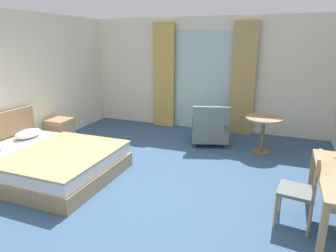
# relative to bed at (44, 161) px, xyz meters

# --- Properties ---
(ground) EXTENTS (6.44, 7.73, 0.10)m
(ground) POSITION_rel_bed_xyz_m (1.78, -0.01, -0.29)
(ground) COLOR #38567A
(wall_back) EXTENTS (6.04, 0.12, 2.68)m
(wall_back) POSITION_rel_bed_xyz_m (1.78, 3.60, 1.10)
(wall_back) COLOR silver
(wall_back) RESTS_ON ground
(balcony_glass_door) EXTENTS (1.49, 0.02, 2.36)m
(balcony_glass_door) POSITION_rel_bed_xyz_m (1.75, 3.52, 0.94)
(balcony_glass_door) COLOR silver
(balcony_glass_door) RESTS_ON ground
(curtain_panel_left) EXTENTS (0.54, 0.10, 2.56)m
(curtain_panel_left) POSITION_rel_bed_xyz_m (0.79, 3.42, 1.04)
(curtain_panel_left) COLOR tan
(curtain_panel_left) RESTS_ON ground
(curtain_panel_right) EXTENTS (0.54, 0.10, 2.56)m
(curtain_panel_right) POSITION_rel_bed_xyz_m (2.72, 3.42, 1.04)
(curtain_panel_right) COLOR tan
(curtain_panel_right) RESTS_ON ground
(bed) EXTENTS (2.27, 1.77, 0.91)m
(bed) POSITION_rel_bed_xyz_m (0.00, 0.00, 0.00)
(bed) COLOR tan
(bed) RESTS_ON ground
(nightstand) EXTENTS (0.45, 0.45, 0.54)m
(nightstand) POSITION_rel_bed_xyz_m (-0.79, 1.34, 0.03)
(nightstand) COLOR tan
(nightstand) RESTS_ON ground
(desk_chair) EXTENTS (0.46, 0.45, 0.94)m
(desk_chair) POSITION_rel_bed_xyz_m (3.87, -0.04, 0.28)
(desk_chair) COLOR slate
(desk_chair) RESTS_ON ground
(armchair_by_window) EXTENTS (0.91, 0.88, 0.88)m
(armchair_by_window) POSITION_rel_bed_xyz_m (2.22, 2.38, 0.10)
(armchair_by_window) COLOR slate
(armchair_by_window) RESTS_ON ground
(round_cafe_table) EXTENTS (0.71, 0.71, 0.71)m
(round_cafe_table) POSITION_rel_bed_xyz_m (3.28, 2.31, 0.29)
(round_cafe_table) COLOR tan
(round_cafe_table) RESTS_ON ground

